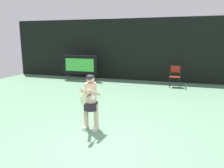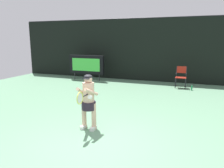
{
  "view_description": "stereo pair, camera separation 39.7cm",
  "coord_description": "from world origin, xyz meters",
  "px_view_note": "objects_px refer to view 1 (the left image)",
  "views": [
    {
      "loc": [
        1.67,
        -4.49,
        2.44
      ],
      "look_at": [
        -0.34,
        1.99,
        1.05
      ],
      "focal_mm": 35.22,
      "sensor_mm": 36.0,
      "label": 1
    },
    {
      "loc": [
        2.05,
        -4.37,
        2.44
      ],
      "look_at": [
        -0.34,
        1.99,
        1.05
      ],
      "focal_mm": 35.22,
      "sensor_mm": 36.0,
      "label": 2
    }
  ],
  "objects_px": {
    "water_bottle": "(186,87)",
    "tennis_racket": "(84,98)",
    "scoreboard": "(80,65)",
    "umpire_chair": "(175,75)",
    "tennis_player": "(91,100)"
  },
  "relations": [
    {
      "from": "water_bottle",
      "to": "tennis_racket",
      "type": "height_order",
      "value": "tennis_racket"
    },
    {
      "from": "scoreboard",
      "to": "umpire_chair",
      "type": "relative_size",
      "value": 2.04
    },
    {
      "from": "tennis_racket",
      "to": "water_bottle",
      "type": "bearing_deg",
      "value": 67.95
    },
    {
      "from": "scoreboard",
      "to": "tennis_player",
      "type": "xyz_separation_m",
      "value": [
        3.42,
        -6.56,
        -0.11
      ]
    },
    {
      "from": "umpire_chair",
      "to": "water_bottle",
      "type": "bearing_deg",
      "value": -39.05
    },
    {
      "from": "scoreboard",
      "to": "tennis_player",
      "type": "relative_size",
      "value": 1.45
    },
    {
      "from": "tennis_player",
      "to": "umpire_chair",
      "type": "bearing_deg",
      "value": 72.35
    },
    {
      "from": "tennis_racket",
      "to": "scoreboard",
      "type": "bearing_deg",
      "value": 115.38
    },
    {
      "from": "umpire_chair",
      "to": "water_bottle",
      "type": "xyz_separation_m",
      "value": [
        0.55,
        -0.45,
        -0.5
      ]
    },
    {
      "from": "water_bottle",
      "to": "tennis_player",
      "type": "height_order",
      "value": "tennis_player"
    },
    {
      "from": "scoreboard",
      "to": "umpire_chair",
      "type": "xyz_separation_m",
      "value": [
        5.44,
        -0.18,
        -0.33
      ]
    },
    {
      "from": "tennis_player",
      "to": "water_bottle",
      "type": "bearing_deg",
      "value": 66.47
    },
    {
      "from": "scoreboard",
      "to": "umpire_chair",
      "type": "bearing_deg",
      "value": -1.9
    },
    {
      "from": "tennis_player",
      "to": "tennis_racket",
      "type": "height_order",
      "value": "tennis_player"
    },
    {
      "from": "umpire_chair",
      "to": "tennis_racket",
      "type": "distance_m",
      "value": 7.2
    }
  ]
}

